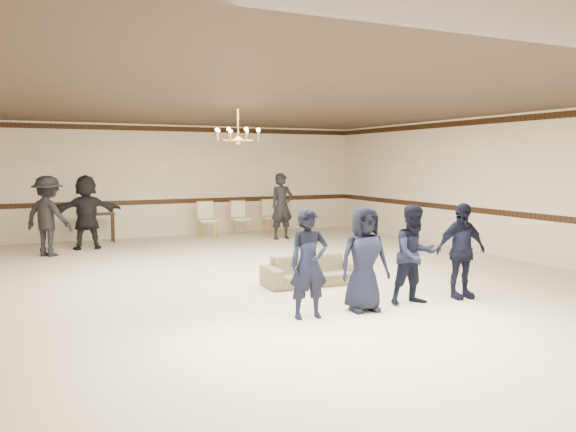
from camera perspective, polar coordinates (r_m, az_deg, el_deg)
name	(u,v)px	position (r m, az deg, el deg)	size (l,w,h in m)	color
room	(258,193)	(10.17, -2.97, 2.32)	(12.01, 14.01, 3.21)	beige
chair_rail	(166,202)	(16.86, -12.08, 1.41)	(12.00, 0.02, 0.14)	black
crown_molding	(164,129)	(16.84, -12.22, 8.49)	(12.00, 0.02, 0.14)	black
chandelier	(238,124)	(11.10, -5.00, 9.16)	(0.94, 0.94, 0.89)	gold
boy_a	(309,264)	(7.88, 2.09, -4.78)	(0.55, 0.36, 1.51)	black
boy_b	(364,259)	(8.32, 7.61, -4.27)	(0.74, 0.48, 1.51)	black
boy_c	(415,255)	(8.84, 12.51, -3.78)	(0.73, 0.57, 1.51)	black
boy_d	(461,251)	(9.42, 16.84, -3.33)	(0.89, 0.37, 1.51)	black
settee	(312,270)	(10.09, 2.43, -5.41)	(1.74, 0.68, 0.51)	#7B7952
adult_left	(48,216)	(14.10, -22.77, -0.01)	(1.18, 0.68, 1.83)	black
adult_mid	(86,212)	(14.86, -19.43, 0.37)	(1.70, 0.54, 1.83)	black
adult_right	(282,206)	(15.84, -0.61, 0.97)	(0.67, 0.44, 1.83)	black
banquet_chair_left	(207,220)	(16.42, -8.02, -0.38)	(0.48, 0.48, 1.00)	beige
banquet_chair_mid	(240,218)	(16.74, -4.76, -0.23)	(0.48, 0.48, 1.00)	beige
banquet_chair_right	(272,217)	(17.12, -1.62, -0.09)	(0.48, 0.48, 1.00)	beige
console_table	(96,228)	(16.00, -18.54, -1.13)	(0.95, 0.40, 0.79)	black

